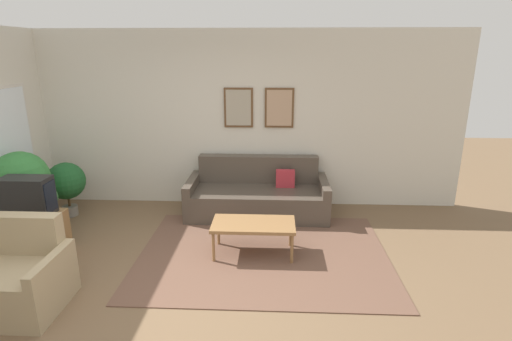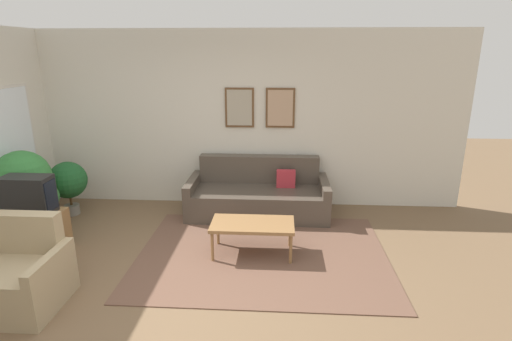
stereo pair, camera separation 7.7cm
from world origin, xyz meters
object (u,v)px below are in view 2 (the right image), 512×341
Objects in this scene: couch at (258,196)px; coffee_table at (253,226)px; armchair at (14,278)px; potted_plant_tall at (23,181)px; tv at (28,195)px.

couch is 2.10× the size of coffee_table.
couch is 3.29m from armchair.
tv is at bearing -52.40° from potted_plant_tall.
tv is (-2.64, -1.41, 0.47)m from couch.
couch is at bearing 28.14° from tv.
armchair is at bearing -61.71° from potted_plant_tall.
coffee_table is 2.50m from armchair.
coffee_table is (0.00, -1.28, 0.09)m from couch.
tv reaches higher than couch.
armchair is (-2.22, -1.14, -0.09)m from coffee_table.
tv is 1.19m from armchair.
armchair is 0.78× the size of potted_plant_tall.
potted_plant_tall is (-3.04, -0.89, 0.46)m from couch.
couch is 1.29m from coffee_table.
potted_plant_tall reaches higher than couch.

